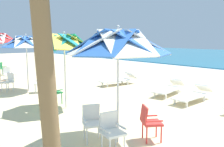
% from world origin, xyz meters
% --- Properties ---
extents(ground_plane, '(80.00, 80.00, 0.00)m').
position_xyz_m(ground_plane, '(0.00, 0.00, 0.00)').
color(ground_plane, beige).
extents(beach_umbrella_0, '(2.39, 2.39, 2.73)m').
position_xyz_m(beach_umbrella_0, '(-0.34, -3.39, 2.33)').
color(beach_umbrella_0, silver).
rests_on(beach_umbrella_0, ground).
extents(plastic_chair_0, '(0.61, 0.62, 0.87)m').
position_xyz_m(plastic_chair_0, '(0.09, -2.77, 0.50)').
color(plastic_chair_0, red).
rests_on(plastic_chair_0, ground).
extents(plastic_chair_1, '(0.53, 0.51, 0.87)m').
position_xyz_m(plastic_chair_1, '(-0.06, -3.82, 0.50)').
color(plastic_chair_1, white).
rests_on(plastic_chair_1, ground).
extents(plastic_chair_2, '(0.60, 0.58, 0.87)m').
position_xyz_m(plastic_chair_2, '(-0.79, -3.80, 0.50)').
color(plastic_chair_2, white).
rests_on(plastic_chair_2, ground).
extents(beach_umbrella_1, '(2.11, 2.11, 2.68)m').
position_xyz_m(beach_umbrella_1, '(-3.64, -2.94, 2.30)').
color(beach_umbrella_1, silver).
rests_on(beach_umbrella_1, ground).
extents(plastic_chair_3, '(0.52, 0.54, 0.87)m').
position_xyz_m(plastic_chair_3, '(-4.36, -3.05, 0.50)').
color(plastic_chair_3, '#2D8C4C').
rests_on(plastic_chair_3, ground).
extents(beach_umbrella_2, '(2.28, 2.28, 2.68)m').
position_xyz_m(beach_umbrella_2, '(-7.37, -2.87, 2.29)').
color(beach_umbrella_2, silver).
rests_on(beach_umbrella_2, ground).
extents(plastic_chair_4, '(0.57, 0.59, 0.87)m').
position_xyz_m(plastic_chair_4, '(-7.81, -3.63, 0.50)').
color(plastic_chair_4, white).
rests_on(plastic_chair_4, ground).
extents(plastic_chair_5, '(0.56, 0.58, 0.87)m').
position_xyz_m(plastic_chair_5, '(-6.63, -2.57, 0.50)').
color(plastic_chair_5, white).
rests_on(plastic_chair_5, ground).
extents(plastic_chair_7, '(0.50, 0.47, 0.87)m').
position_xyz_m(plastic_chair_7, '(-10.27, -2.94, 0.50)').
color(plastic_chair_7, white).
rests_on(plastic_chair_7, ground).
extents(plastic_chair_8, '(0.63, 0.63, 0.87)m').
position_xyz_m(plastic_chair_8, '(-10.94, -2.58, 0.50)').
color(plastic_chair_8, white).
rests_on(plastic_chair_8, ground).
extents(plastic_chair_9, '(0.63, 0.63, 0.87)m').
position_xyz_m(plastic_chair_9, '(-13.53, -2.33, 0.50)').
color(plastic_chair_9, '#2D8C4C').
rests_on(plastic_chair_9, ground).
extents(sun_lounger_1, '(0.70, 2.17, 0.62)m').
position_xyz_m(sun_lounger_1, '(-1.22, 1.27, 0.28)').
color(sun_lounger_1, white).
rests_on(sun_lounger_1, ground).
extents(sun_lounger_2, '(1.06, 2.23, 0.62)m').
position_xyz_m(sun_lounger_2, '(-2.59, 1.60, 0.28)').
color(sun_lounger_2, white).
rests_on(sun_lounger_2, ground).
extents(sun_lounger_3, '(0.89, 2.21, 0.62)m').
position_xyz_m(sun_lounger_3, '(-5.74, 1.39, 0.28)').
color(sun_lounger_3, white).
rests_on(sun_lounger_3, ground).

